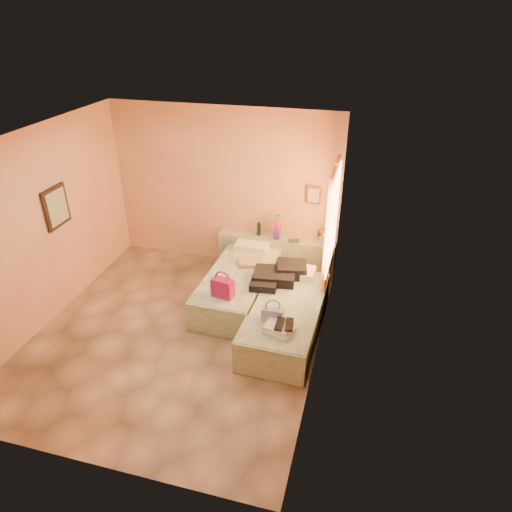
{
  "coord_description": "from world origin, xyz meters",
  "views": [
    {
      "loc": [
        2.44,
        -4.79,
        4.23
      ],
      "look_at": [
        0.94,
        0.85,
        0.95
      ],
      "focal_mm": 32.0,
      "sensor_mm": 36.0,
      "label": 1
    }
  ],
  "objects_px": {
    "green_book": "(294,241)",
    "towel_stack": "(279,329)",
    "bed_right": "(286,319)",
    "blue_handbag": "(273,314)",
    "water_bottle": "(259,229)",
    "flower_vase": "(323,234)",
    "bed_left": "(239,286)",
    "magenta_handbag": "(223,287)",
    "headboard_ledge": "(276,254)"
  },
  "relations": [
    {
      "from": "blue_handbag",
      "to": "towel_stack",
      "type": "bearing_deg",
      "value": -58.57
    },
    {
      "from": "bed_left",
      "to": "blue_handbag",
      "type": "distance_m",
      "value": 1.36
    },
    {
      "from": "green_book",
      "to": "towel_stack",
      "type": "bearing_deg",
      "value": -100.23
    },
    {
      "from": "water_bottle",
      "to": "blue_handbag",
      "type": "bearing_deg",
      "value": -70.65
    },
    {
      "from": "towel_stack",
      "to": "flower_vase",
      "type": "bearing_deg",
      "value": 84.81
    },
    {
      "from": "bed_left",
      "to": "magenta_handbag",
      "type": "distance_m",
      "value": 0.79
    },
    {
      "from": "headboard_ledge",
      "to": "green_book",
      "type": "distance_m",
      "value": 0.47
    },
    {
      "from": "magenta_handbag",
      "to": "towel_stack",
      "type": "distance_m",
      "value": 1.14
    },
    {
      "from": "water_bottle",
      "to": "blue_handbag",
      "type": "height_order",
      "value": "water_bottle"
    },
    {
      "from": "water_bottle",
      "to": "blue_handbag",
      "type": "relative_size",
      "value": 0.81
    },
    {
      "from": "green_book",
      "to": "bed_left",
      "type": "bearing_deg",
      "value": -141.78
    },
    {
      "from": "bed_left",
      "to": "towel_stack",
      "type": "bearing_deg",
      "value": -52.33
    },
    {
      "from": "flower_vase",
      "to": "green_book",
      "type": "bearing_deg",
      "value": -162.16
    },
    {
      "from": "green_book",
      "to": "flower_vase",
      "type": "relative_size",
      "value": 0.66
    },
    {
      "from": "magenta_handbag",
      "to": "bed_left",
      "type": "bearing_deg",
      "value": 97.54
    },
    {
      "from": "bed_right",
      "to": "towel_stack",
      "type": "bearing_deg",
      "value": -85.43
    },
    {
      "from": "blue_handbag",
      "to": "towel_stack",
      "type": "relative_size",
      "value": 0.82
    },
    {
      "from": "water_bottle",
      "to": "magenta_handbag",
      "type": "relative_size",
      "value": 0.75
    },
    {
      "from": "headboard_ledge",
      "to": "flower_vase",
      "type": "bearing_deg",
      "value": 5.2
    },
    {
      "from": "bed_left",
      "to": "bed_right",
      "type": "relative_size",
      "value": 1.0
    },
    {
      "from": "bed_right",
      "to": "magenta_handbag",
      "type": "relative_size",
      "value": 6.4
    },
    {
      "from": "bed_right",
      "to": "blue_handbag",
      "type": "bearing_deg",
      "value": -103.36
    },
    {
      "from": "magenta_handbag",
      "to": "blue_handbag",
      "type": "height_order",
      "value": "magenta_handbag"
    },
    {
      "from": "green_book",
      "to": "magenta_handbag",
      "type": "height_order",
      "value": "magenta_handbag"
    },
    {
      "from": "bed_left",
      "to": "green_book",
      "type": "bearing_deg",
      "value": 56.05
    },
    {
      "from": "green_book",
      "to": "blue_handbag",
      "type": "height_order",
      "value": "blue_handbag"
    },
    {
      "from": "bed_left",
      "to": "flower_vase",
      "type": "bearing_deg",
      "value": 45.76
    },
    {
      "from": "towel_stack",
      "to": "green_book",
      "type": "bearing_deg",
      "value": 96.06
    },
    {
      "from": "bed_left",
      "to": "bed_right",
      "type": "bearing_deg",
      "value": -34.3
    },
    {
      "from": "bed_right",
      "to": "water_bottle",
      "type": "height_order",
      "value": "water_bottle"
    },
    {
      "from": "water_bottle",
      "to": "green_book",
      "type": "distance_m",
      "value": 0.66
    },
    {
      "from": "magenta_handbag",
      "to": "blue_handbag",
      "type": "relative_size",
      "value": 1.08
    },
    {
      "from": "bed_right",
      "to": "green_book",
      "type": "relative_size",
      "value": 11.93
    },
    {
      "from": "bed_right",
      "to": "bed_left",
      "type": "bearing_deg",
      "value": 145.7
    },
    {
      "from": "green_book",
      "to": "towel_stack",
      "type": "distance_m",
      "value": 2.27
    },
    {
      "from": "water_bottle",
      "to": "towel_stack",
      "type": "xyz_separation_m",
      "value": [
        0.88,
        -2.33,
        -0.22
      ]
    },
    {
      "from": "flower_vase",
      "to": "magenta_handbag",
      "type": "height_order",
      "value": "flower_vase"
    },
    {
      "from": "flower_vase",
      "to": "blue_handbag",
      "type": "height_order",
      "value": "flower_vase"
    },
    {
      "from": "bed_left",
      "to": "bed_right",
      "type": "height_order",
      "value": "same"
    },
    {
      "from": "flower_vase",
      "to": "towel_stack",
      "type": "distance_m",
      "value": 2.42
    },
    {
      "from": "bed_right",
      "to": "flower_vase",
      "type": "xyz_separation_m",
      "value": [
        0.25,
        1.77,
        0.53
      ]
    },
    {
      "from": "green_book",
      "to": "blue_handbag",
      "type": "xyz_separation_m",
      "value": [
        0.1,
        -2.03,
        -0.07
      ]
    },
    {
      "from": "bed_left",
      "to": "towel_stack",
      "type": "relative_size",
      "value": 5.71
    },
    {
      "from": "bed_left",
      "to": "towel_stack",
      "type": "height_order",
      "value": "towel_stack"
    },
    {
      "from": "green_book",
      "to": "flower_vase",
      "type": "height_order",
      "value": "flower_vase"
    },
    {
      "from": "towel_stack",
      "to": "bed_right",
      "type": "bearing_deg",
      "value": 93.03
    },
    {
      "from": "bed_right",
      "to": "flower_vase",
      "type": "bearing_deg",
      "value": 83.46
    },
    {
      "from": "blue_handbag",
      "to": "bed_right",
      "type": "bearing_deg",
      "value": 74.18
    },
    {
      "from": "headboard_ledge",
      "to": "green_book",
      "type": "bearing_deg",
      "value": -13.48
    },
    {
      "from": "green_book",
      "to": "bed_right",
      "type": "bearing_deg",
      "value": -99.07
    }
  ]
}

